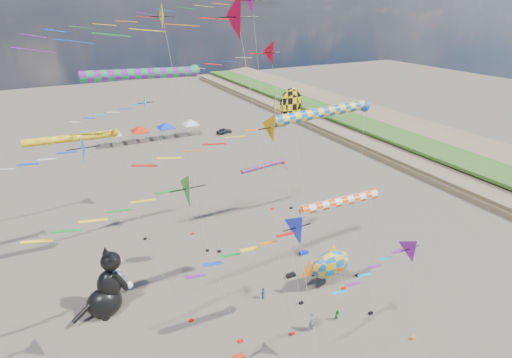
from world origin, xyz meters
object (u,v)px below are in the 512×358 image
object	(u,v)px
child_green	(337,315)
child_blue	(263,293)
parked_car	(224,131)
cat_inflatable	(105,283)
fish_inflatable	(330,264)
person_adult	(312,321)

from	to	relation	value
child_green	child_blue	distance (m)	6.74
child_blue	parked_car	size ratio (longest dim) A/B	0.35
cat_inflatable	fish_inflatable	world-z (taller)	cat_inflatable
child_blue	parked_car	xyz separation A→B (m)	(16.54, 47.31, -0.01)
fish_inflatable	parked_car	xyz separation A→B (m)	(10.30, 48.69, -1.95)
cat_inflatable	child_green	size ratio (longest dim) A/B	5.82
child_green	parked_car	world-z (taller)	parked_car
cat_inflatable	child_blue	distance (m)	13.50
fish_inflatable	child_green	world-z (taller)	fish_inflatable
fish_inflatable	child_green	size ratio (longest dim) A/B	5.23
fish_inflatable	child_green	bearing A→B (deg)	-117.24
fish_inflatable	child_blue	bearing A→B (deg)	167.58
cat_inflatable	person_adult	bearing A→B (deg)	-50.34
fish_inflatable	child_green	distance (m)	4.77
person_adult	child_blue	bearing A→B (deg)	81.71
cat_inflatable	person_adult	size ratio (longest dim) A/B	3.26
person_adult	child_green	bearing A→B (deg)	-27.41
child_blue	fish_inflatable	bearing A→B (deg)	-53.17
cat_inflatable	child_blue	world-z (taller)	cat_inflatable
cat_inflatable	parked_car	xyz separation A→B (m)	(29.01, 42.75, -2.43)
fish_inflatable	person_adult	world-z (taller)	fish_inflatable
child_green	parked_car	xyz separation A→B (m)	(12.29, 52.54, 0.04)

